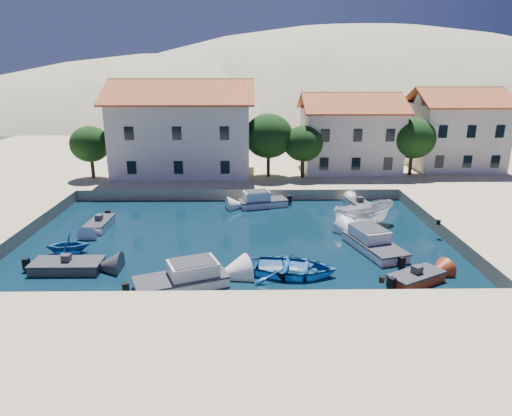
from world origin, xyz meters
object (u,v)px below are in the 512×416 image
at_px(building_left, 183,126).
at_px(cabin_cruiser_east, 374,244).
at_px(building_right, 455,127).
at_px(boat_east, 362,225).
at_px(cabin_cruiser_south, 181,279).
at_px(rowboat_south, 291,274).
at_px(building_mid, 349,131).

relative_size(building_left, cabin_cruiser_east, 2.57).
distance_m(building_right, boat_east, 22.89).
xyz_separation_m(cabin_cruiser_east, boat_east, (0.48, 5.20, -0.48)).
relative_size(cabin_cruiser_south, cabin_cruiser_east, 0.98).
bearing_deg(cabin_cruiser_east, building_right, -49.61).
distance_m(building_left, boat_east, 22.80).
bearing_deg(rowboat_south, cabin_cruiser_east, -47.83).
xyz_separation_m(building_mid, cabin_cruiser_east, (-2.56, -21.41, -4.75)).
relative_size(building_right, cabin_cruiser_east, 1.65).
bearing_deg(rowboat_south, boat_east, -25.07).
distance_m(cabin_cruiser_south, boat_east, 16.45).
bearing_deg(cabin_cruiser_south, cabin_cruiser_east, 0.94).
bearing_deg(building_right, cabin_cruiser_east, -123.02).
relative_size(building_left, cabin_cruiser_south, 2.62).
xyz_separation_m(building_mid, boat_east, (-2.08, -16.20, -5.22)).
bearing_deg(rowboat_south, building_mid, -7.71).
distance_m(building_right, cabin_cruiser_east, 27.18).
xyz_separation_m(building_left, rowboat_south, (9.51, -23.98, -5.94)).
relative_size(building_mid, rowboat_south, 1.94).
bearing_deg(boat_east, building_left, 28.65).
bearing_deg(building_right, building_mid, -175.24).
relative_size(rowboat_south, boat_east, 1.05).
xyz_separation_m(cabin_cruiser_south, boat_east, (12.76, 10.36, -0.48)).
height_order(cabin_cruiser_south, boat_east, cabin_cruiser_south).
bearing_deg(building_left, cabin_cruiser_east, -52.88).
height_order(cabin_cruiser_south, rowboat_south, cabin_cruiser_south).
distance_m(cabin_cruiser_east, boat_east, 5.25).
relative_size(building_mid, boat_east, 2.04).
relative_size(building_mid, cabin_cruiser_south, 1.87).
height_order(rowboat_south, cabin_cruiser_east, cabin_cruiser_east).
bearing_deg(boat_east, building_right, -56.97).
distance_m(rowboat_south, boat_east, 10.87).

